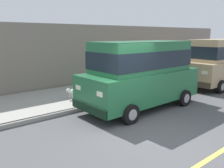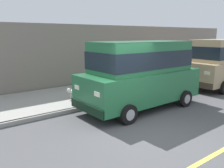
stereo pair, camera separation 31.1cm
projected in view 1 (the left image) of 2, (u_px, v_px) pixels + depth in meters
name	position (u px, v px, depth m)	size (l,w,h in m)	color
ground_plane	(154.00, 136.00, 6.49)	(80.00, 80.00, 0.00)	#4C4C4F
curb	(90.00, 107.00, 8.90)	(0.16, 64.00, 0.14)	gray
sidewalk	(67.00, 97.00, 10.27)	(3.60, 64.00, 0.14)	#99968E
lane_centre_line	(209.00, 159.00, 5.27)	(0.12, 57.60, 0.01)	#E0D64C
car_green_van	(141.00, 72.00, 8.75)	(2.20, 4.93, 2.52)	#23663D
car_tan_van	(219.00, 60.00, 12.62)	(2.14, 4.90, 2.52)	tan
dog_white	(72.00, 91.00, 9.78)	(0.37, 0.72, 0.49)	white
building_facade	(123.00, 53.00, 14.74)	(0.50, 20.00, 3.29)	slate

